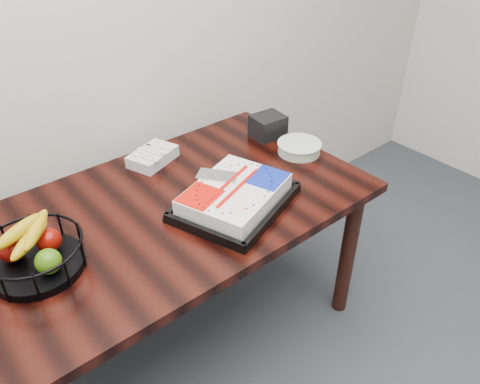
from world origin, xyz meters
TOP-DOWN VIEW (x-y plane):
  - table at (0.00, 2.00)m, footprint 1.80×0.90m
  - cake_tray at (0.32, 1.83)m, footprint 0.54×0.48m
  - fruit_basket at (-0.39, 1.98)m, footprint 0.31×0.31m
  - plate_stack at (0.80, 1.96)m, footprint 0.20×0.20m
  - fork_bag at (0.25, 2.32)m, footprint 0.24×0.20m
  - napkin_box at (0.80, 2.17)m, footprint 0.16×0.14m

SIDE VIEW (x-z plane):
  - table at x=0.00m, z-range 0.29..1.04m
  - plate_stack at x=0.80m, z-range 0.75..0.80m
  - fork_bag at x=0.25m, z-range 0.75..0.81m
  - cake_tray at x=0.32m, z-range 0.75..0.84m
  - napkin_box at x=0.80m, z-range 0.75..0.86m
  - fruit_basket at x=-0.39m, z-range 0.74..0.90m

